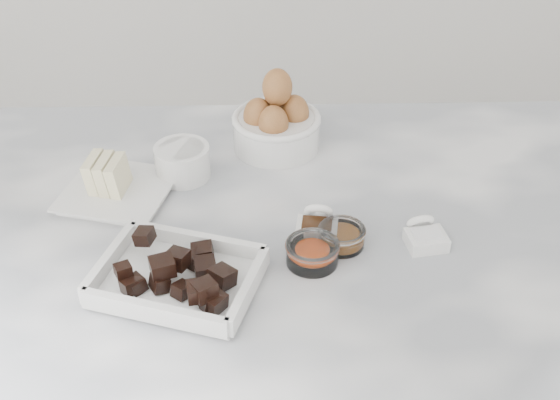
# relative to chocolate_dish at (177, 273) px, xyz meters

# --- Properties ---
(marble_slab) EXTENTS (1.20, 0.80, 0.04)m
(marble_slab) POSITION_rel_chocolate_dish_xyz_m (0.12, 0.11, -0.04)
(marble_slab) COLOR silver
(marble_slab) RESTS_ON cabinet
(chocolate_dish) EXTENTS (0.25, 0.22, 0.06)m
(chocolate_dish) POSITION_rel_chocolate_dish_xyz_m (0.00, 0.00, 0.00)
(chocolate_dish) COLOR white
(chocolate_dish) RESTS_ON marble_slab
(butter_plate) EXTENTS (0.20, 0.20, 0.06)m
(butter_plate) POSITION_rel_chocolate_dish_xyz_m (-0.11, 0.22, -0.00)
(butter_plate) COLOR white
(butter_plate) RESTS_ON marble_slab
(sugar_ramekin) EXTENTS (0.09, 0.09, 0.05)m
(sugar_ramekin) POSITION_rel_chocolate_dish_xyz_m (-0.01, 0.27, 0.01)
(sugar_ramekin) COLOR white
(sugar_ramekin) RESTS_ON marble_slab
(egg_bowl) EXTENTS (0.15, 0.15, 0.15)m
(egg_bowl) POSITION_rel_chocolate_dish_xyz_m (0.14, 0.36, 0.02)
(egg_bowl) COLOR white
(egg_bowl) RESTS_ON marble_slab
(honey_bowl) EXTENTS (0.07, 0.07, 0.03)m
(honey_bowl) POSITION_rel_chocolate_dish_xyz_m (0.23, 0.09, -0.01)
(honey_bowl) COLOR white
(honey_bowl) RESTS_ON marble_slab
(zest_bowl) EXTENTS (0.08, 0.08, 0.03)m
(zest_bowl) POSITION_rel_chocolate_dish_xyz_m (0.18, 0.05, -0.01)
(zest_bowl) COLOR white
(zest_bowl) RESTS_ON marble_slab
(vanilla_spoon) EXTENTS (0.07, 0.08, 0.05)m
(vanilla_spoon) POSITION_rel_chocolate_dish_xyz_m (0.20, 0.11, -0.01)
(vanilla_spoon) COLOR white
(vanilla_spoon) RESTS_ON marble_slab
(salt_spoon) EXTENTS (0.06, 0.08, 0.04)m
(salt_spoon) POSITION_rel_chocolate_dish_xyz_m (0.35, 0.09, -0.01)
(salt_spoon) COLOR white
(salt_spoon) RESTS_ON marble_slab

